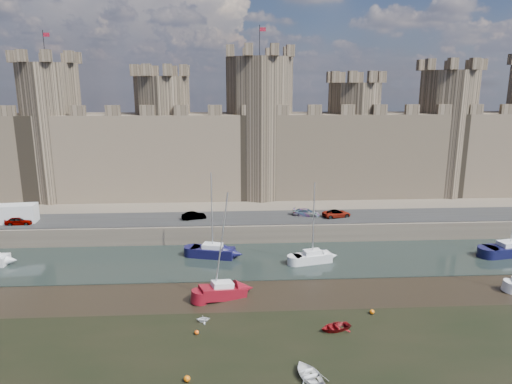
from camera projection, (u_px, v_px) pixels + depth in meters
The scene contains 19 objects.
water_channel at pixel (256, 260), 56.36m from camera, with size 160.00×12.00×0.08m, color black.
quay at pixel (246, 187), 91.05m from camera, with size 160.00×60.00×2.50m, color #4C443A.
road at pixel (252, 218), 65.49m from camera, with size 160.00×7.00×0.10m, color black.
castle at pixel (244, 142), 76.95m from camera, with size 108.50×11.00×29.00m.
car_0 at pixel (19, 221), 62.23m from camera, with size 1.44×3.57×1.22m, color gray.
car_1 at pixel (194, 216), 64.66m from camera, with size 1.19×3.40×1.12m, color gray.
car_2 at pixel (306, 213), 66.31m from camera, with size 1.55×3.82×1.11m, color gray.
car_3 at pixel (337, 214), 65.73m from camera, with size 1.89×4.09×1.14m, color gray.
van at pixel (14, 214), 62.89m from camera, with size 6.00×2.40×2.62m, color silver.
sailboat_1 at pixel (213, 251), 57.25m from camera, with size 5.76×3.37×10.84m.
sailboat_2 at pixel (312, 257), 55.48m from camera, with size 4.91×2.80×9.97m.
sailboat_3 at pixel (510, 249), 57.93m from camera, with size 6.79×3.56×11.32m.
sailboat_4 at pixel (222, 291), 46.39m from camera, with size 5.10×3.39×11.10m.
dinghy_2 at pixel (309, 374), 33.83m from camera, with size 2.27×0.66×3.18m, color white.
dinghy_3 at pixel (203, 319), 41.76m from camera, with size 1.10×0.67×1.28m, color white.
dinghy_4 at pixel (335, 327), 40.40m from camera, with size 2.03×0.59×2.84m, color maroon.
buoy_0 at pixel (187, 379), 33.39m from camera, with size 0.49×0.49×0.49m, color #CD5C09.
buoy_1 at pixel (197, 332), 39.72m from camera, with size 0.40×0.40×0.40m, color #EB500A.
buoy_3 at pixel (372, 312), 43.23m from camera, with size 0.46×0.46×0.46m, color #D76009.
Camera 1 is at (-2.96, -28.79, 21.30)m, focal length 32.00 mm.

